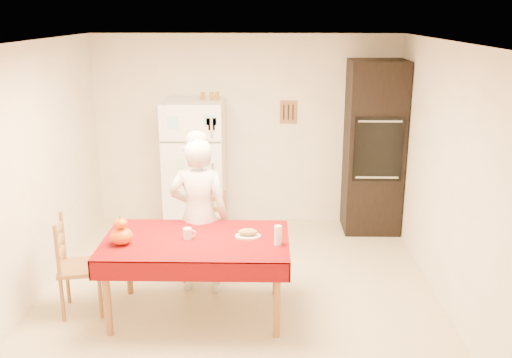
{
  "coord_description": "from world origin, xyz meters",
  "views": [
    {
      "loc": [
        0.28,
        -5.16,
        2.76
      ],
      "look_at": [
        0.17,
        0.2,
        1.18
      ],
      "focal_mm": 40.0,
      "sensor_mm": 36.0,
      "label": 1
    }
  ],
  "objects_px": {
    "chair_far": "(206,231)",
    "coffee_mug": "(188,234)",
    "oven_cabinet": "(374,148)",
    "chair_left": "(74,262)",
    "refrigerator": "(195,167)",
    "wine_glass": "(278,235)",
    "pumpkin_lower": "(121,236)",
    "dining_table": "(196,246)",
    "bread_plate": "(248,236)",
    "seated_woman": "(199,216)"
  },
  "relations": [
    {
      "from": "oven_cabinet",
      "to": "coffee_mug",
      "type": "distance_m",
      "value": 3.07
    },
    {
      "from": "refrigerator",
      "to": "seated_woman",
      "type": "xyz_separation_m",
      "value": [
        0.25,
        -1.71,
        -0.04
      ]
    },
    {
      "from": "seated_woman",
      "to": "pumpkin_lower",
      "type": "relative_size",
      "value": 7.96
    },
    {
      "from": "dining_table",
      "to": "wine_glass",
      "type": "xyz_separation_m",
      "value": [
        0.75,
        -0.11,
        0.16
      ]
    },
    {
      "from": "seated_woman",
      "to": "wine_glass",
      "type": "xyz_separation_m",
      "value": [
        0.78,
        -0.6,
        0.04
      ]
    },
    {
      "from": "refrigerator",
      "to": "bread_plate",
      "type": "bearing_deg",
      "value": -70.69
    },
    {
      "from": "oven_cabinet",
      "to": "pumpkin_lower",
      "type": "xyz_separation_m",
      "value": [
        -2.65,
        -2.38,
        -0.26
      ]
    },
    {
      "from": "wine_glass",
      "to": "coffee_mug",
      "type": "bearing_deg",
      "value": 172.05
    },
    {
      "from": "dining_table",
      "to": "chair_left",
      "type": "xyz_separation_m",
      "value": [
        -1.16,
        0.03,
        -0.18
      ]
    },
    {
      "from": "chair_far",
      "to": "seated_woman",
      "type": "height_order",
      "value": "seated_woman"
    },
    {
      "from": "coffee_mug",
      "to": "bread_plate",
      "type": "bearing_deg",
      "value": 4.87
    },
    {
      "from": "coffee_mug",
      "to": "dining_table",
      "type": "bearing_deg",
      "value": -5.43
    },
    {
      "from": "refrigerator",
      "to": "chair_far",
      "type": "height_order",
      "value": "refrigerator"
    },
    {
      "from": "pumpkin_lower",
      "to": "wine_glass",
      "type": "relative_size",
      "value": 1.15
    },
    {
      "from": "refrigerator",
      "to": "chair_far",
      "type": "distance_m",
      "value": 1.43
    },
    {
      "from": "refrigerator",
      "to": "coffee_mug",
      "type": "relative_size",
      "value": 17.0
    },
    {
      "from": "wine_glass",
      "to": "chair_far",
      "type": "bearing_deg",
      "value": 128.32
    },
    {
      "from": "dining_table",
      "to": "oven_cabinet",
      "type": "bearing_deg",
      "value": 48.39
    },
    {
      "from": "dining_table",
      "to": "coffee_mug",
      "type": "xyz_separation_m",
      "value": [
        -0.08,
        0.01,
        0.12
      ]
    },
    {
      "from": "chair_left",
      "to": "oven_cabinet",
      "type": "bearing_deg",
      "value": -66.12
    },
    {
      "from": "pumpkin_lower",
      "to": "wine_glass",
      "type": "xyz_separation_m",
      "value": [
        1.4,
        0.02,
        0.01
      ]
    },
    {
      "from": "coffee_mug",
      "to": "pumpkin_lower",
      "type": "relative_size",
      "value": 0.49
    },
    {
      "from": "chair_far",
      "to": "chair_left",
      "type": "xyz_separation_m",
      "value": [
        -1.16,
        -0.81,
        0.0
      ]
    },
    {
      "from": "chair_left",
      "to": "coffee_mug",
      "type": "bearing_deg",
      "value": -102.36
    },
    {
      "from": "oven_cabinet",
      "to": "chair_left",
      "type": "relative_size",
      "value": 2.32
    },
    {
      "from": "coffee_mug",
      "to": "pumpkin_lower",
      "type": "height_order",
      "value": "pumpkin_lower"
    },
    {
      "from": "chair_far",
      "to": "coffee_mug",
      "type": "distance_m",
      "value": 0.89
    },
    {
      "from": "oven_cabinet",
      "to": "bread_plate",
      "type": "xyz_separation_m",
      "value": [
        -1.53,
        -2.2,
        -0.33
      ]
    },
    {
      "from": "seated_woman",
      "to": "chair_far",
      "type": "bearing_deg",
      "value": -92.71
    },
    {
      "from": "refrigerator",
      "to": "oven_cabinet",
      "type": "distance_m",
      "value": 2.29
    },
    {
      "from": "oven_cabinet",
      "to": "bread_plate",
      "type": "height_order",
      "value": "oven_cabinet"
    },
    {
      "from": "seated_woman",
      "to": "bread_plate",
      "type": "bearing_deg",
      "value": 141.05
    },
    {
      "from": "coffee_mug",
      "to": "wine_glass",
      "type": "distance_m",
      "value": 0.83
    },
    {
      "from": "dining_table",
      "to": "wine_glass",
      "type": "height_order",
      "value": "wine_glass"
    },
    {
      "from": "refrigerator",
      "to": "pumpkin_lower",
      "type": "relative_size",
      "value": 8.4
    },
    {
      "from": "refrigerator",
      "to": "coffee_mug",
      "type": "bearing_deg",
      "value": -84.74
    },
    {
      "from": "oven_cabinet",
      "to": "chair_left",
      "type": "distance_m",
      "value": 3.91
    },
    {
      "from": "refrigerator",
      "to": "oven_cabinet",
      "type": "bearing_deg",
      "value": 1.18
    },
    {
      "from": "dining_table",
      "to": "chair_far",
      "type": "bearing_deg",
      "value": 90.07
    },
    {
      "from": "refrigerator",
      "to": "pumpkin_lower",
      "type": "distance_m",
      "value": 2.36
    },
    {
      "from": "seated_woman",
      "to": "coffee_mug",
      "type": "height_order",
      "value": "seated_woman"
    },
    {
      "from": "pumpkin_lower",
      "to": "chair_far",
      "type": "bearing_deg",
      "value": 56.15
    },
    {
      "from": "pumpkin_lower",
      "to": "wine_glass",
      "type": "bearing_deg",
      "value": 0.86
    },
    {
      "from": "seated_woman",
      "to": "bread_plate",
      "type": "relative_size",
      "value": 6.72
    },
    {
      "from": "refrigerator",
      "to": "chair_left",
      "type": "height_order",
      "value": "refrigerator"
    },
    {
      "from": "oven_cabinet",
      "to": "dining_table",
      "type": "xyz_separation_m",
      "value": [
        -2.0,
        -2.25,
        -0.41
      ]
    },
    {
      "from": "seated_woman",
      "to": "wine_glass",
      "type": "bearing_deg",
      "value": 144.39
    },
    {
      "from": "coffee_mug",
      "to": "bread_plate",
      "type": "height_order",
      "value": "coffee_mug"
    },
    {
      "from": "chair_left",
      "to": "pumpkin_lower",
      "type": "xyz_separation_m",
      "value": [
        0.51,
        -0.16,
        0.33
      ]
    },
    {
      "from": "refrigerator",
      "to": "dining_table",
      "type": "height_order",
      "value": "refrigerator"
    }
  ]
}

